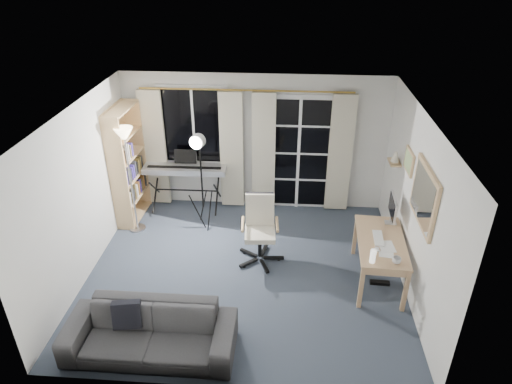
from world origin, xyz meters
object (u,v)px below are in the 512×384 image
at_px(bookshelf, 126,168).
at_px(sofa, 149,326).
at_px(torchiere_lamp, 126,150).
at_px(desk, 381,245).
at_px(monitor, 393,208).
at_px(office_chair, 260,222).
at_px(mug, 397,260).
at_px(studio_light, 198,153).
at_px(keyboard_piano, 185,170).

bearing_deg(bookshelf, sofa, -65.58).
bearing_deg(torchiere_lamp, desk, -15.18).
relative_size(desk, monitor, 2.65).
relative_size(torchiere_lamp, office_chair, 1.76).
bearing_deg(torchiere_lamp, mug, -21.45).
bearing_deg(sofa, mug, 19.18).
bearing_deg(desk, studio_light, 159.65).
bearing_deg(studio_light, keyboard_piano, 139.36).
distance_m(desk, monitor, 0.60).
distance_m(studio_light, office_chair, 1.46).
relative_size(desk, sofa, 0.66).
distance_m(bookshelf, monitor, 4.32).
distance_m(office_chair, monitor, 1.92).
bearing_deg(mug, monitor, 84.18).
distance_m(bookshelf, office_chair, 2.54).
height_order(keyboard_piano, office_chair, keyboard_piano).
height_order(desk, monitor, monitor).
bearing_deg(keyboard_piano, torchiere_lamp, -135.75).
height_order(bookshelf, sofa, bookshelf).
xyz_separation_m(keyboard_piano, mug, (3.18, -2.24, -0.05)).
height_order(studio_light, office_chair, studio_light).
height_order(keyboard_piano, desk, keyboard_piano).
distance_m(keyboard_piano, office_chair, 1.91).
xyz_separation_m(office_chair, desk, (1.69, -0.44, -0.01)).
height_order(monitor, sofa, monitor).
xyz_separation_m(studio_light, sofa, (-0.14, -2.67, -0.99)).
relative_size(office_chair, mug, 9.21).
xyz_separation_m(bookshelf, mug, (4.11, -1.93, -0.21)).
distance_m(office_chair, mug, 2.03).
bearing_deg(keyboard_piano, sofa, -86.28).
bearing_deg(mug, sofa, -161.04).
bearing_deg(keyboard_piano, office_chair, -43.62).
xyz_separation_m(monitor, sofa, (-3.03, -1.96, -0.55)).
bearing_deg(desk, office_chair, 168.29).
relative_size(torchiere_lamp, keyboard_piano, 1.26).
bearing_deg(sofa, studio_light, 87.29).
relative_size(studio_light, office_chair, 1.68).
bearing_deg(monitor, office_chair, -176.82).
height_order(office_chair, mug, office_chair).
bearing_deg(office_chair, bookshelf, 152.73).
relative_size(studio_light, monitor, 3.52).
bearing_deg(studio_light, torchiere_lamp, -157.23).
bearing_deg(sofa, desk, 28.24).
distance_m(office_chair, desk, 1.75).
height_order(monitor, mug, monitor).
height_order(desk, mug, mug).
xyz_separation_m(desk, mug, (0.10, -0.50, 0.14)).
height_order(desk, sofa, sofa).
bearing_deg(torchiere_lamp, keyboard_piano, 44.84).
bearing_deg(keyboard_piano, mug, -35.72).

